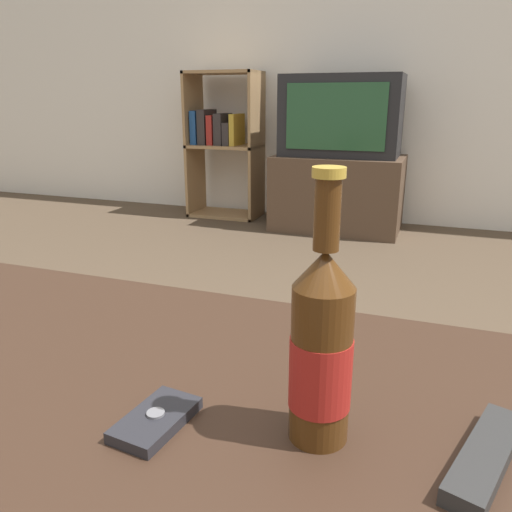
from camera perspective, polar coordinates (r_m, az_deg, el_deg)
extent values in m
cube|color=silver|center=(3.55, 16.26, 24.74)|extent=(8.00, 0.05, 2.60)
cube|color=#332116|center=(0.68, -11.78, -16.28)|extent=(1.34, 0.67, 0.04)
cube|color=#4C3828|center=(3.29, 9.32, 7.14)|extent=(0.80, 0.49, 0.47)
cube|color=black|center=(3.24, 9.75, 15.50)|extent=(0.72, 0.37, 0.49)
cube|color=#234C2D|center=(3.05, 9.05, 15.43)|extent=(0.59, 0.01, 0.38)
cube|color=#99754C|center=(3.70, -7.06, 12.47)|extent=(0.02, 0.30, 1.00)
cube|color=#99754C|center=(3.51, 0.09, 12.33)|extent=(0.02, 0.30, 1.00)
cube|color=#99754C|center=(3.67, -3.43, 4.83)|extent=(0.50, 0.30, 0.02)
cube|color=#99754C|center=(3.60, -3.58, 12.43)|extent=(0.50, 0.30, 0.02)
cube|color=#99754C|center=(3.59, -3.73, 20.21)|extent=(0.50, 0.30, 0.02)
cube|color=navy|center=(3.67, -6.53, 14.40)|extent=(0.04, 0.21, 0.23)
cube|color=#2D2828|center=(3.64, -5.62, 14.47)|extent=(0.06, 0.21, 0.24)
cube|color=maroon|center=(3.62, -4.70, 14.18)|extent=(0.04, 0.21, 0.20)
cube|color=#2D2828|center=(3.59, -3.79, 14.27)|extent=(0.06, 0.21, 0.21)
cube|color=#2D2828|center=(3.57, -2.90, 13.79)|extent=(0.05, 0.21, 0.15)
cube|color=#B7932D|center=(3.55, -2.18, 14.24)|extent=(0.04, 0.21, 0.21)
cylinder|color=#47280F|center=(0.54, 7.39, -12.23)|extent=(0.07, 0.07, 0.18)
cylinder|color=maroon|center=(0.55, 7.36, -13.03)|extent=(0.07, 0.07, 0.08)
cone|color=#47280F|center=(0.50, 7.87, -1.46)|extent=(0.07, 0.07, 0.04)
cylinder|color=#47280F|center=(0.48, 8.14, 4.71)|extent=(0.03, 0.03, 0.07)
cylinder|color=#B79333|center=(0.48, 8.35, 9.46)|extent=(0.03, 0.03, 0.01)
cube|color=#232328|center=(0.61, -11.35, -17.86)|extent=(0.07, 0.11, 0.01)
cylinder|color=slate|center=(0.60, -11.40, -17.20)|extent=(0.02, 0.02, 0.00)
cube|color=#282828|center=(0.59, 24.80, -20.28)|extent=(0.09, 0.17, 0.02)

